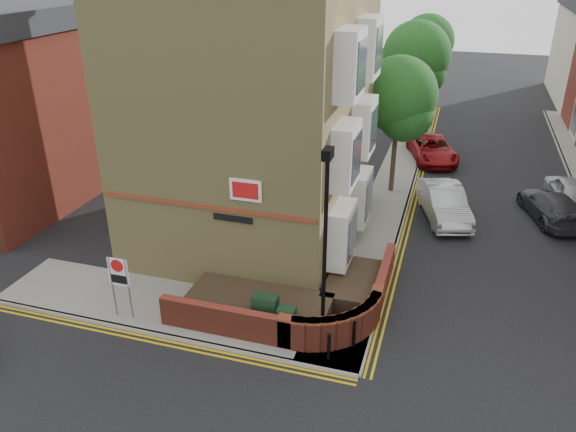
{
  "coord_description": "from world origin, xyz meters",
  "views": [
    {
      "loc": [
        4.78,
        -12.66,
        11.2
      ],
      "look_at": [
        -0.38,
        4.0,
        2.87
      ],
      "focal_mm": 35.0,
      "sensor_mm": 36.0,
      "label": 1
    }
  ],
  "objects_px": {
    "zone_sign": "(119,277)",
    "silver_car_near": "(444,203)",
    "lamppost": "(325,250)",
    "utility_cabinet_large": "(265,312)"
  },
  "relations": [
    {
      "from": "utility_cabinet_large",
      "to": "zone_sign",
      "type": "distance_m",
      "value": 4.86
    },
    {
      "from": "utility_cabinet_large",
      "to": "silver_car_near",
      "type": "bearing_deg",
      "value": 64.27
    },
    {
      "from": "lamppost",
      "to": "utility_cabinet_large",
      "type": "height_order",
      "value": "lamppost"
    },
    {
      "from": "zone_sign",
      "to": "silver_car_near",
      "type": "distance_m",
      "value": 14.81
    },
    {
      "from": "lamppost",
      "to": "utility_cabinet_large",
      "type": "distance_m",
      "value": 3.24
    },
    {
      "from": "lamppost",
      "to": "silver_car_near",
      "type": "relative_size",
      "value": 1.37
    },
    {
      "from": "lamppost",
      "to": "zone_sign",
      "type": "relative_size",
      "value": 2.86
    },
    {
      "from": "zone_sign",
      "to": "silver_car_near",
      "type": "height_order",
      "value": "zone_sign"
    },
    {
      "from": "utility_cabinet_large",
      "to": "silver_car_near",
      "type": "distance_m",
      "value": 11.5
    },
    {
      "from": "utility_cabinet_large",
      "to": "silver_car_near",
      "type": "xyz_separation_m",
      "value": [
        4.99,
        10.36,
        0.04
      ]
    }
  ]
}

